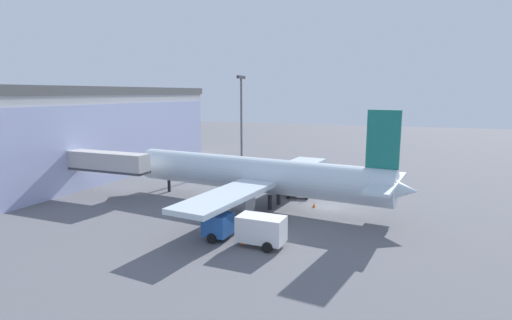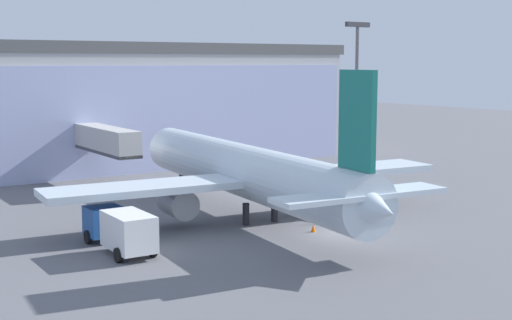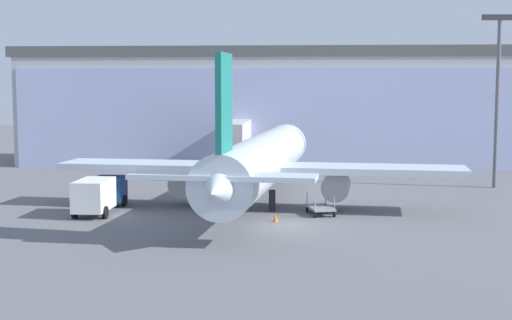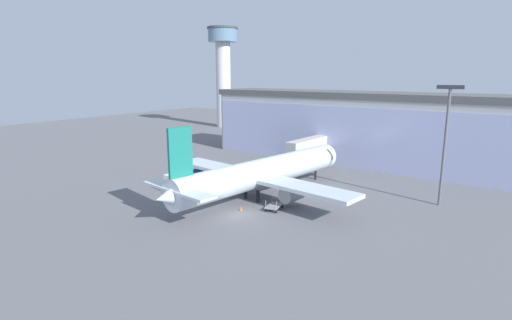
% 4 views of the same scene
% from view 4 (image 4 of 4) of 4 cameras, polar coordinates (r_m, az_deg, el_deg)
% --- Properties ---
extents(ground, '(240.00, 240.00, 0.00)m').
position_cam_4_polar(ground, '(50.34, -2.63, -7.77)').
color(ground, slate).
extents(terminal_building, '(61.46, 15.82, 13.85)m').
position_cam_4_polar(terminal_building, '(81.84, 13.62, 4.61)').
color(terminal_building, '#AFAFAF').
rests_on(terminal_building, ground).
extents(jet_bridge, '(3.04, 13.54, 5.66)m').
position_cam_4_polar(jet_bridge, '(74.47, 7.75, 2.08)').
color(jet_bridge, beige).
rests_on(jet_bridge, ground).
extents(control_tower, '(9.88, 9.88, 32.09)m').
position_cam_4_polar(control_tower, '(134.16, -4.72, 13.34)').
color(control_tower, silver).
rests_on(control_tower, ground).
extents(apron_light_mast, '(3.20, 0.40, 15.82)m').
position_cam_4_polar(apron_light_mast, '(57.09, 25.48, 3.36)').
color(apron_light_mast, '#59595E').
rests_on(apron_light_mast, ground).
extents(airplane, '(31.29, 35.29, 11.33)m').
position_cam_4_polar(airplane, '(56.23, 0.77, -1.88)').
color(airplane, silver).
rests_on(airplane, ground).
extents(catering_truck, '(2.93, 7.44, 2.65)m').
position_cam_4_polar(catering_truck, '(61.90, -10.06, -2.72)').
color(catering_truck, '#2659A5').
rests_on(catering_truck, ground).
extents(baggage_cart, '(2.10, 3.05, 1.50)m').
position_cam_4_polar(baggage_cart, '(51.88, 2.60, -6.57)').
color(baggage_cart, gray).
rests_on(baggage_cart, ground).
extents(safety_cone_nose, '(0.36, 0.36, 0.55)m').
position_cam_4_polar(safety_cone_nose, '(51.59, -2.17, -6.94)').
color(safety_cone_nose, orange).
rests_on(safety_cone_nose, ground).
extents(safety_cone_wingtip, '(0.36, 0.36, 0.55)m').
position_cam_4_polar(safety_cone_wingtip, '(62.60, -10.00, -3.69)').
color(safety_cone_wingtip, orange).
rests_on(safety_cone_wingtip, ground).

